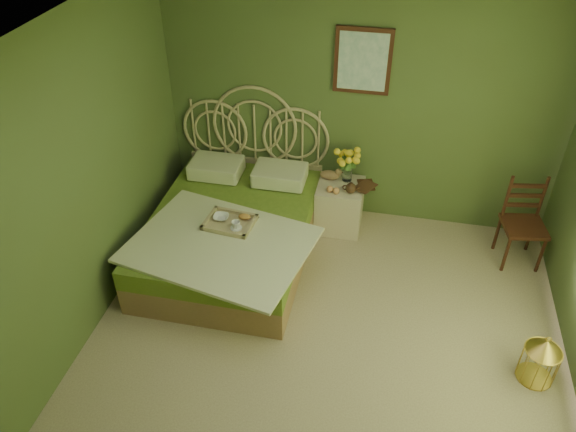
% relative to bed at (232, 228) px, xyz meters
% --- Properties ---
extents(floor, '(4.50, 4.50, 0.00)m').
position_rel_bed_xyz_m(floor, '(1.10, -1.28, -0.30)').
color(floor, tan).
rests_on(floor, ground).
extents(ceiling, '(4.50, 4.50, 0.00)m').
position_rel_bed_xyz_m(ceiling, '(1.10, -1.28, 2.30)').
color(ceiling, silver).
rests_on(ceiling, wall_back).
extents(wall_back, '(4.00, 0.00, 4.00)m').
position_rel_bed_xyz_m(wall_back, '(1.10, 0.97, 1.00)').
color(wall_back, '#4F6636').
rests_on(wall_back, floor).
extents(wall_left, '(0.00, 4.50, 4.50)m').
position_rel_bed_xyz_m(wall_left, '(-0.90, -1.28, 1.00)').
color(wall_left, '#4F6636').
rests_on(wall_left, floor).
extents(wall_art, '(0.54, 0.04, 0.64)m').
position_rel_bed_xyz_m(wall_art, '(1.09, 0.95, 1.45)').
color(wall_art, '#3E1F11').
rests_on(wall_art, wall_back).
extents(bed, '(1.77, 2.24, 1.38)m').
position_rel_bed_xyz_m(bed, '(0.00, 0.00, 0.00)').
color(bed, '#9D724E').
rests_on(bed, floor).
extents(nightstand, '(0.47, 0.48, 0.95)m').
position_rel_bed_xyz_m(nightstand, '(0.99, 0.67, 0.04)').
color(nightstand, beige).
rests_on(nightstand, floor).
extents(chair, '(0.45, 0.45, 0.88)m').
position_rel_bed_xyz_m(chair, '(2.80, 0.54, 0.18)').
color(chair, '#3E1F11').
rests_on(chair, floor).
extents(birdcage, '(0.28, 0.28, 0.43)m').
position_rel_bed_xyz_m(birdcage, '(2.80, -1.00, -0.09)').
color(birdcage, '#B38E39').
rests_on(birdcage, floor).
extents(book_lower, '(0.21, 0.25, 0.02)m').
position_rel_bed_xyz_m(book_lower, '(1.17, 0.68, 0.23)').
color(book_lower, '#381E0F').
rests_on(book_lower, nightstand).
extents(book_upper, '(0.26, 0.28, 0.02)m').
position_rel_bed_xyz_m(book_upper, '(1.17, 0.68, 0.25)').
color(book_upper, '#472819').
rests_on(book_upper, nightstand).
extents(cereal_bowl, '(0.16, 0.16, 0.04)m').
position_rel_bed_xyz_m(cereal_bowl, '(-0.05, -0.17, 0.25)').
color(cereal_bowl, white).
rests_on(cereal_bowl, bed).
extents(coffee_cup, '(0.09, 0.09, 0.08)m').
position_rel_bed_xyz_m(coffee_cup, '(0.13, -0.28, 0.27)').
color(coffee_cup, white).
rests_on(coffee_cup, bed).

